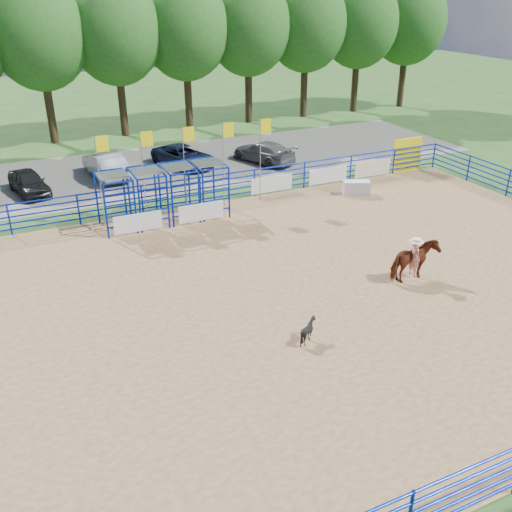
# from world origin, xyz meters

# --- Properties ---
(ground) EXTENTS (120.00, 120.00, 0.00)m
(ground) POSITION_xyz_m (0.00, 0.00, 0.00)
(ground) COLOR #355C25
(ground) RESTS_ON ground
(arena_dirt) EXTENTS (30.00, 20.00, 0.02)m
(arena_dirt) POSITION_xyz_m (0.00, 0.00, 0.01)
(arena_dirt) COLOR #A37C51
(arena_dirt) RESTS_ON ground
(gravel_strip) EXTENTS (40.00, 10.00, 0.01)m
(gravel_strip) POSITION_xyz_m (0.00, 17.00, 0.01)
(gravel_strip) COLOR slate
(gravel_strip) RESTS_ON ground
(announcer_table) EXTENTS (1.53, 1.16, 0.74)m
(announcer_table) POSITION_xyz_m (8.01, 7.92, 0.39)
(announcer_table) COLOR silver
(announcer_table) RESTS_ON arena_dirt
(horse_and_rider) EXTENTS (1.95, 1.01, 2.42)m
(horse_and_rider) POSITION_xyz_m (4.44, -1.05, 0.91)
(horse_and_rider) COLOR maroon
(horse_and_rider) RESTS_ON arena_dirt
(calf) EXTENTS (0.81, 0.74, 0.79)m
(calf) POSITION_xyz_m (-1.18, -2.89, 0.41)
(calf) COLOR black
(calf) RESTS_ON arena_dirt
(car_a) EXTENTS (2.17, 3.91, 1.26)m
(car_a) POSITION_xyz_m (-7.67, 15.50, 0.64)
(car_a) COLOR black
(car_a) RESTS_ON gravel_strip
(car_b) EXTENTS (2.03, 4.58, 1.46)m
(car_b) POSITION_xyz_m (-3.36, 16.59, 0.74)
(car_b) COLOR gray
(car_b) RESTS_ON gravel_strip
(car_c) EXTENTS (3.45, 4.90, 1.24)m
(car_c) POSITION_xyz_m (1.39, 16.76, 0.63)
(car_c) COLOR #151C36
(car_c) RESTS_ON gravel_strip
(car_d) EXTENTS (3.19, 4.73, 1.27)m
(car_d) POSITION_xyz_m (6.20, 15.45, 0.65)
(car_d) COLOR #58585B
(car_d) RESTS_ON gravel_strip
(perimeter_fence) EXTENTS (30.10, 20.10, 1.50)m
(perimeter_fence) POSITION_xyz_m (0.00, 0.00, 0.75)
(perimeter_fence) COLOR #0721A0
(perimeter_fence) RESTS_ON ground
(chute_assembly) EXTENTS (19.32, 2.41, 4.20)m
(chute_assembly) POSITION_xyz_m (-1.90, 8.84, 1.26)
(chute_assembly) COLOR #0721A0
(chute_assembly) RESTS_ON ground
(treeline) EXTENTS (56.40, 6.40, 11.24)m
(treeline) POSITION_xyz_m (0.00, 26.00, 7.53)
(treeline) COLOR #3F2B19
(treeline) RESTS_ON ground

